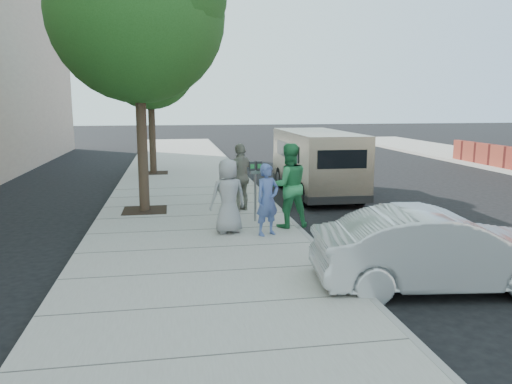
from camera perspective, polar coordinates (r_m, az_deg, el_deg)
ground at (r=11.99m, az=-2.03°, el=-4.81°), size 120.00×120.00×0.00m
sidewalk at (r=11.88m, az=-6.83°, el=-4.64°), size 5.00×60.00×0.15m
curb_face at (r=12.24m, az=4.68°, el=-4.17°), size 0.12×60.00×0.16m
tree_near at (r=14.12m, az=-13.28°, el=19.90°), size 4.62×4.60×7.53m
tree_far at (r=21.57m, az=-11.95°, el=14.71°), size 3.92×3.80×6.49m
parking_meter at (r=12.41m, az=-0.09°, el=1.61°), size 0.32×0.15×1.52m
van at (r=17.06m, az=6.85°, el=3.50°), size 2.03×5.82×2.15m
sedan at (r=8.89m, az=20.11°, el=-6.26°), size 4.26×1.89×1.36m
person_officer at (r=11.16m, az=1.31°, el=-0.89°), size 0.70×0.60×1.62m
person_green_shirt at (r=11.89m, az=3.72°, el=0.74°), size 1.03×0.83×2.01m
person_gray_shirt at (r=11.36m, az=-3.21°, el=-0.47°), size 0.94×0.73×1.71m
person_striped_polo at (r=13.70m, az=-1.71°, el=1.70°), size 1.15×0.99×1.86m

